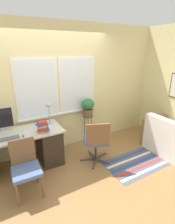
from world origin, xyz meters
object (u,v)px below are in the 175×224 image
couch_loveseat (171,140)px  plant_stand (88,120)px  mouse (23,136)px  monitor (1,120)px  office_chair_swivel (96,141)px  potted_plant (88,106)px  keyboard (6,139)px  desk_chair_wooden (26,167)px  desk_lamp (49,107)px  book_stack (43,127)px

couch_loveseat → plant_stand: 1.88m
mouse → couch_loveseat: 3.04m
monitor → couch_loveseat: (3.18, -1.19, -0.69)m
office_chair_swivel → couch_loveseat: size_ratio=0.82×
mouse → plant_stand: 1.58m
plant_stand → potted_plant: bearing=26.6°
keyboard → mouse: 0.28m
desk_chair_wooden → keyboard: bearing=112.9°
couch_loveseat → potted_plant: (-1.38, 1.24, 0.64)m
desk_chair_wooden → couch_loveseat: 3.00m
desk_lamp → potted_plant: (0.94, 0.09, -0.16)m
desk_lamp → book_stack: bearing=-125.3°
desk_lamp → office_chair_swivel: 1.14m
office_chair_swivel → potted_plant: size_ratio=2.25×
office_chair_swivel → monitor: bearing=-1.8°
desk_chair_wooden → book_stack: bearing=48.5°
monitor → mouse: 0.51m
monitor → desk_lamp: (0.86, -0.05, 0.11)m
monitor → mouse: monitor is taller
office_chair_swivel → couch_loveseat: 1.70m
monitor → book_stack: 0.74m
office_chair_swivel → potted_plant: (0.24, 0.76, 0.45)m
couch_loveseat → plant_stand: size_ratio=1.56×
mouse → keyboard: bearing=174.2°
desk_chair_wooden → plant_stand: size_ratio=1.21×
potted_plant → desk_chair_wooden: bearing=-151.4°
couch_loveseat → potted_plant: bearing=48.1°
book_stack → potted_plant: potted_plant is taller
desk_lamp → plant_stand: desk_lamp is taller
monitor → mouse: size_ratio=7.00×
plant_stand → monitor: bearing=-178.5°
keyboard → mouse: bearing=-5.8°
desk_chair_wooden → office_chair_swivel: (1.36, 0.11, 0.02)m
monitor → desk_lamp: bearing=-3.0°
plant_stand → potted_plant: size_ratio=1.76×
keyboard → potted_plant: size_ratio=1.05×
book_stack → desk_chair_wooden: (-0.42, -0.45, -0.39)m
office_chair_swivel → potted_plant: 0.91m
keyboard → desk_lamp: desk_lamp is taller
mouse → couch_loveseat: size_ratio=0.06×
keyboard → mouse: mouse is taller
keyboard → plant_stand: keyboard is taller
keyboard → office_chair_swivel: bearing=-13.6°
mouse → desk_lamp: (0.57, 0.32, 0.33)m
keyboard → book_stack: book_stack is taller
desk_lamp → keyboard: bearing=-161.0°
keyboard → plant_stand: bearing=12.1°
desk_lamp → book_stack: 0.47m
monitor → keyboard: size_ratio=1.07×
book_stack → couch_loveseat: size_ratio=0.21×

